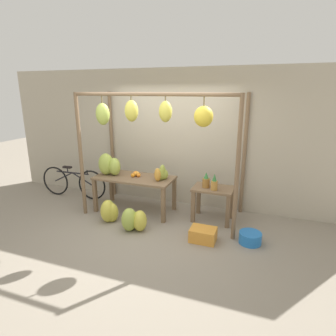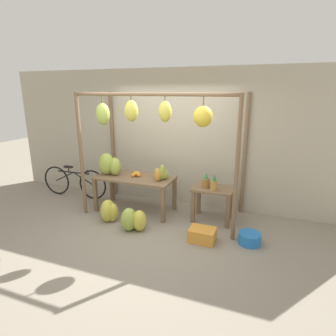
# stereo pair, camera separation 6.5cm
# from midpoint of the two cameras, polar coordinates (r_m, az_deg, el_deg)

# --- Properties ---
(ground_plane) EXTENTS (20.00, 20.00, 0.00)m
(ground_plane) POSITION_cam_midpoint_polar(r_m,az_deg,el_deg) (5.01, -4.88, -12.71)
(ground_plane) COLOR gray
(shop_wall_back) EXTENTS (8.00, 0.08, 2.80)m
(shop_wall_back) POSITION_cam_midpoint_polar(r_m,az_deg,el_deg) (5.87, 0.93, 6.07)
(shop_wall_back) COLOR #B2A893
(shop_wall_back) RESTS_ON ground_plane
(stall_awning) EXTENTS (2.97, 1.29, 2.33)m
(stall_awning) POSITION_cam_midpoint_polar(r_m,az_deg,el_deg) (4.88, -2.89, 8.10)
(stall_awning) COLOR brown
(stall_awning) RESTS_ON ground_plane
(display_table_main) EXTENTS (1.56, 0.72, 0.71)m
(display_table_main) POSITION_cam_midpoint_polar(r_m,az_deg,el_deg) (5.61, -7.15, -2.79)
(display_table_main) COLOR brown
(display_table_main) RESTS_ON ground_plane
(display_table_side) EXTENTS (0.73, 0.51, 0.64)m
(display_table_side) POSITION_cam_midpoint_polar(r_m,az_deg,el_deg) (5.26, 8.74, -5.63)
(display_table_side) COLOR brown
(display_table_side) RESTS_ON ground_plane
(banana_pile_on_table) EXTENTS (0.55, 0.38, 0.44)m
(banana_pile_on_table) POSITION_cam_midpoint_polar(r_m,az_deg,el_deg) (5.74, -12.17, 0.59)
(banana_pile_on_table) COLOR #9EB247
(banana_pile_on_table) RESTS_ON display_table_main
(orange_pile) EXTENTS (0.20, 0.22, 0.09)m
(orange_pile) POSITION_cam_midpoint_polar(r_m,az_deg,el_deg) (5.62, -6.87, -1.23)
(orange_pile) COLOR orange
(orange_pile) RESTS_ON display_table_main
(pineapple_cluster) EXTENTS (0.29, 0.21, 0.30)m
(pineapple_cluster) POSITION_cam_midpoint_polar(r_m,az_deg,el_deg) (5.11, 8.10, -2.84)
(pineapple_cluster) COLOR #B27F38
(pineapple_cluster) RESTS_ON display_table_side
(banana_pile_ground_left) EXTENTS (0.39, 0.38, 0.43)m
(banana_pile_ground_left) POSITION_cam_midpoint_polar(r_m,az_deg,el_deg) (5.38, -12.18, -8.56)
(banana_pile_ground_left) COLOR gold
(banana_pile_ground_left) RESTS_ON ground_plane
(banana_pile_ground_right) EXTENTS (0.48, 0.48, 0.42)m
(banana_pile_ground_right) POSITION_cam_midpoint_polar(r_m,az_deg,el_deg) (5.00, -7.20, -10.44)
(banana_pile_ground_right) COLOR gold
(banana_pile_ground_right) RESTS_ON ground_plane
(fruit_crate_white) EXTENTS (0.41, 0.31, 0.21)m
(fruit_crate_white) POSITION_cam_midpoint_polar(r_m,az_deg,el_deg) (4.70, 6.73, -13.30)
(fruit_crate_white) COLOR orange
(fruit_crate_white) RESTS_ON ground_plane
(blue_bucket) EXTENTS (0.35, 0.35, 0.18)m
(blue_bucket) POSITION_cam_midpoint_polar(r_m,az_deg,el_deg) (4.79, 15.97, -13.49)
(blue_bucket) COLOR blue
(blue_bucket) RESTS_ON ground_plane
(parked_bicycle) EXTENTS (1.65, 0.10, 0.72)m
(parked_bicycle) POSITION_cam_midpoint_polar(r_m,az_deg,el_deg) (6.72, -18.98, -2.75)
(parked_bicycle) COLOR black
(parked_bicycle) RESTS_ON ground_plane
(papaya_pile) EXTENTS (0.26, 0.32, 0.30)m
(papaya_pile) POSITION_cam_midpoint_polar(r_m,az_deg,el_deg) (5.31, -1.73, -1.21)
(papaya_pile) COLOR #93A33D
(papaya_pile) RESTS_ON display_table_main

